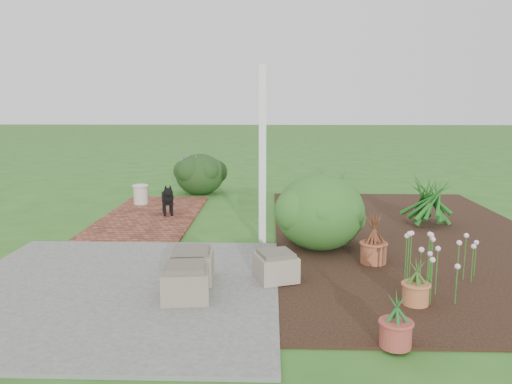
{
  "coord_description": "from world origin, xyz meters",
  "views": [
    {
      "loc": [
        0.42,
        -6.8,
        1.99
      ],
      "look_at": [
        0.2,
        0.4,
        0.7
      ],
      "focal_mm": 35.0,
      "sensor_mm": 36.0,
      "label": 1
    }
  ],
  "objects_px": {
    "cream_ceramic_urn": "(141,195)",
    "evergreen_shrub": "(320,210)",
    "stone_trough_near": "(186,284)",
    "black_dog": "(168,198)"
  },
  "relations": [
    {
      "from": "cream_ceramic_urn",
      "to": "evergreen_shrub",
      "type": "height_order",
      "value": "evergreen_shrub"
    },
    {
      "from": "stone_trough_near",
      "to": "evergreen_shrub",
      "type": "height_order",
      "value": "evergreen_shrub"
    },
    {
      "from": "stone_trough_near",
      "to": "evergreen_shrub",
      "type": "xyz_separation_m",
      "value": [
        1.52,
        1.93,
        0.35
      ]
    },
    {
      "from": "black_dog",
      "to": "evergreen_shrub",
      "type": "xyz_separation_m",
      "value": [
        2.49,
        -1.87,
        0.2
      ]
    },
    {
      "from": "black_dog",
      "to": "cream_ceramic_urn",
      "type": "distance_m",
      "value": 1.2
    },
    {
      "from": "stone_trough_near",
      "to": "evergreen_shrub",
      "type": "relative_size",
      "value": 0.38
    },
    {
      "from": "cream_ceramic_urn",
      "to": "black_dog",
      "type": "bearing_deg",
      "value": -52.46
    },
    {
      "from": "stone_trough_near",
      "to": "cream_ceramic_urn",
      "type": "bearing_deg",
      "value": 109.62
    },
    {
      "from": "black_dog",
      "to": "evergreen_shrub",
      "type": "height_order",
      "value": "evergreen_shrub"
    },
    {
      "from": "evergreen_shrub",
      "to": "black_dog",
      "type": "bearing_deg",
      "value": 143.06
    }
  ]
}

